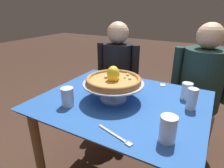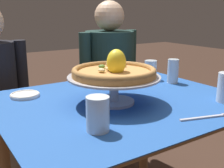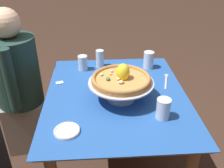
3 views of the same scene
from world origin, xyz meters
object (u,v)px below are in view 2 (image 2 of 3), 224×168
Objects in this scene: pizza at (114,71)px; dinner_fork at (209,117)px; pizza_stand at (114,83)px; water_glass_side_right at (173,73)px; water_glass_front_left at (98,116)px; side_plate at (25,95)px; sugar_packet at (107,78)px; diner_right at (110,86)px; water_glass_back_right at (150,71)px.

pizza is 1.67× the size of dinner_fork.
pizza_stand is 0.40m from dinner_fork.
water_glass_front_left is at bearing -153.94° from water_glass_side_right.
side_plate is 0.63× the size of dinner_fork.
sugar_packet is at bearing 10.65° from side_plate.
diner_right is (0.67, 0.97, -0.21)m from water_glass_front_left.
water_glass_front_left reaches higher than side_plate.
diner_right is at bearing 55.57° from sugar_packet.
pizza_stand is 0.32× the size of diner_right.
pizza is at bearing 45.85° from water_glass_front_left.
diner_right reaches higher than dinner_fork.
water_glass_back_right is 0.09× the size of diner_right.
water_glass_side_right is at bearing 59.63° from dinner_fork.
dinner_fork is at bearing -59.23° from pizza_stand.
sugar_packet is at bearing 130.95° from water_glass_side_right.
water_glass_side_right is 0.38m from sugar_packet.
water_glass_front_left is 0.42m from dinner_fork.
pizza is 0.48m from water_glass_side_right.
water_glass_front_left reaches higher than sugar_packet.
water_glass_back_right is at bearing 69.60° from dinner_fork.
diner_right is at bearing 89.55° from water_glass_side_right.
sugar_packet is 0.04× the size of diner_right.
diner_right reaches higher than side_plate.
side_plate reaches higher than dinner_fork.
water_glass_front_left is 0.52m from side_plate.
pizza_stand reaches higher than water_glass_back_right.
water_glass_front_left is 0.10× the size of diner_right.
sugar_packet is 0.47m from diner_right.
water_glass_back_right is (0.62, 0.45, -0.00)m from water_glass_front_left.
water_glass_side_right is at bearing 26.06° from water_glass_front_left.
dinner_fork is (0.40, -0.12, -0.05)m from water_glass_front_left.
pizza is at bearing -121.55° from diner_right.
side_plate is (-0.29, 0.30, -0.13)m from pizza.
diner_right is (0.01, 0.65, -0.22)m from water_glass_side_right.
diner_right is (0.27, 1.10, -0.17)m from dinner_fork.
sugar_packet is at bearing 88.48° from dinner_fork.
pizza_stand is 0.05m from pizza.
diner_right is at bearing 31.19° from side_plate.
diner_right reaches higher than water_glass_back_right.
pizza_stand is 2.94× the size of side_plate.
water_glass_front_left reaches higher than water_glass_back_right.
water_glass_back_right reaches higher than dinner_fork.
side_plate is at bearing 99.79° from water_glass_front_left.
water_glass_side_right is 1.19× the size of water_glass_back_right.
pizza_stand is at bearing -166.00° from water_glass_side_right.
water_glass_front_left is 0.88× the size of side_plate.
pizza is 2.64× the size of side_plate.
pizza_stand is at bearing -118.84° from sugar_packet.
water_glass_side_right reaches higher than side_plate.
water_glass_back_right is at bearing 30.44° from pizza_stand.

